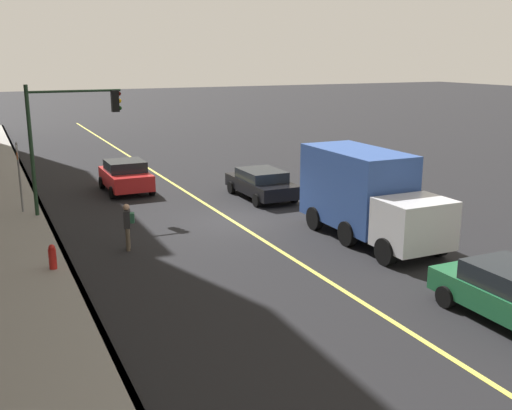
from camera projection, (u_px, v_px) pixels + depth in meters
ground at (232, 221)px, 24.53m from camera, size 200.00×200.00×0.00m
sidewalk_slab at (18, 245)px, 21.14m from camera, size 80.00×2.81×0.15m
curb_edge at (57, 240)px, 21.69m from camera, size 80.00×0.16×0.15m
lane_stripe_center at (232, 220)px, 24.53m from camera, size 80.00×0.16×0.01m
car_red at (126, 176)px, 29.55m from camera, size 3.83×2.12×1.56m
car_black at (262, 183)px, 28.26m from camera, size 4.47×2.09×1.36m
truck_blue at (366, 194)px, 21.76m from camera, size 6.54×2.44×3.23m
pedestrian_with_backpack at (128, 223)px, 20.62m from camera, size 0.44×0.44×1.65m
traffic_light_mast at (67, 126)px, 24.53m from camera, size 0.28×3.83×5.48m
street_sign_post at (19, 173)px, 24.94m from camera, size 0.60×0.08×3.11m
fire_hydrant at (53, 259)px, 18.51m from camera, size 0.24×0.24×0.94m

